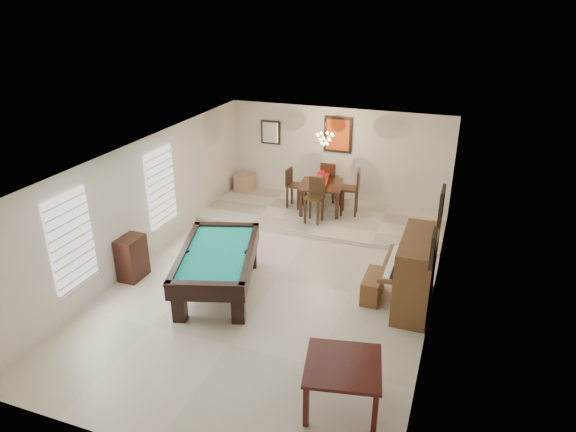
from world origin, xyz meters
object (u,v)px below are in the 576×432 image
Objects in this scene: piano_bench at (373,286)px; dining_table at (321,195)px; dining_chair_north at (329,181)px; dining_chair_south at (314,201)px; corner_bench at (245,182)px; upright_piano at (407,271)px; dining_chair_east at (350,192)px; dining_chair_west at (295,188)px; apothecary_chest at (132,258)px; pool_table at (218,272)px; square_table at (342,385)px; chandelier at (325,135)px; flower_vase at (322,175)px.

dining_table reaches higher than piano_bench.
dining_chair_south is at bearing 91.09° from dining_chair_north.
piano_bench is 1.60× the size of corner_bench.
upright_piano is 3.16× the size of corner_bench.
dining_chair_south is 0.93× the size of dining_chair_east.
piano_bench is at bearing -137.81° from dining_chair_west.
piano_bench is 3.38m from dining_chair_south.
pool_table is at bearing 4.00° from apothecary_chest.
chandelier is (-2.07, 6.11, 1.84)m from square_table.
apothecary_chest is at bearing -92.11° from corner_bench.
dining_chair_west is (-0.72, 0.04, 0.09)m from dining_table.
corner_bench is at bearing 87.89° from apothecary_chest.
flower_vase is (2.66, 4.35, 0.66)m from apothecary_chest.
upright_piano is (3.44, 0.76, 0.27)m from pool_table.
square_table is 2.95m from upright_piano.
dining_chair_west reaches higher than square_table.
chandelier reaches higher than dining_chair_west.
upright_piano is 4.99m from dining_chair_north.
chandelier reaches higher than piano_bench.
dining_chair_north is at bearing 97.11° from chandelier.
flower_vase reaches higher than apothecary_chest.
piano_bench is 4.21m from chandelier.
flower_vase is 0.25× the size of dining_chair_west.
dining_chair_east is (0.69, 0.79, 0.04)m from dining_chair_south.
upright_piano reaches higher than dining_chair_west.
upright_piano reaches higher than dining_chair_east.
piano_bench is at bearing 13.40° from dining_chair_east.
dining_chair_east is at bearing -85.93° from dining_chair_west.
apothecary_chest is 4.80m from dining_chair_west.
dining_table is 1.74× the size of chandelier.
flower_vase is (0.80, 4.22, 0.69)m from pool_table.
pool_table reaches higher than square_table.
apothecary_chest is at bearing -121.44° from dining_table.
dining_chair_east is (0.74, 0.05, 0.16)m from dining_table.
square_table is at bearing -65.49° from dining_chair_south.
piano_bench is (2.84, 0.79, -0.18)m from pool_table.
pool_table is 2.99× the size of piano_bench.
dining_table is 2.58m from corner_bench.
corner_bench is at bearing 163.76° from flower_vase.
square_table is 1.96× the size of corner_bench.
chandelier reaches higher than dining_chair_south.
flower_vase is at bearing 0.00° from dining_table.
dining_table is at bearing 61.90° from pool_table.
dining_table is at bearing 89.67° from dining_chair_north.
apothecary_chest reaches higher than piano_bench.
flower_vase is 0.23× the size of dining_chair_south.
corner_bench is at bearing 153.42° from dining_chair_south.
dining_table is (-2.19, 6.35, 0.20)m from square_table.
square_table is 0.93× the size of dining_chair_north.
dining_chair_south is (0.04, -0.74, -0.43)m from flower_vase.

